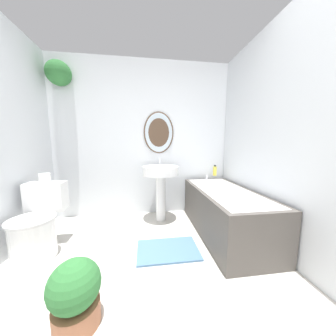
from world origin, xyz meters
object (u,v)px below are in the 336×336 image
Objects in this scene: pedestal_sink at (161,178)px; toilet_paper_roll at (45,178)px; potted_plant at (75,293)px; toilet at (37,226)px; bathtub at (224,211)px; shampoo_bottle at (215,171)px.

pedestal_sink reaches higher than toilet_paper_roll.
potted_plant is 1.32m from toilet_paper_roll.
toilet_paper_roll is at bearing -162.40° from pedestal_sink.
toilet_paper_roll is at bearing 123.31° from potted_plant.
potted_plant is at bearing -56.69° from toilet_paper_roll.
bathtub is (2.08, 0.14, -0.01)m from toilet.
pedestal_sink is at bearing 25.27° from toilet.
toilet_paper_roll is at bearing 90.00° from toilet.
bathtub reaches higher than potted_plant.
pedestal_sink reaches higher than toilet.
potted_plant is at bearing -114.88° from pedestal_sink.
shampoo_bottle is at bearing 18.49° from toilet.
shampoo_bottle is 0.39× the size of potted_plant.
pedestal_sink is at bearing 17.60° from toilet_paper_roll.
shampoo_bottle is (0.12, 0.59, 0.42)m from bathtub.
toilet_paper_roll reaches higher than shampoo_bottle.
potted_plant is at bearing -50.48° from toilet.
pedestal_sink is 0.89m from shampoo_bottle.
shampoo_bottle is 2.23m from potted_plant.
shampoo_bottle is 1.53× the size of toilet_paper_roll.
pedestal_sink is 1.62m from potted_plant.
bathtub is 0.74m from shampoo_bottle.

